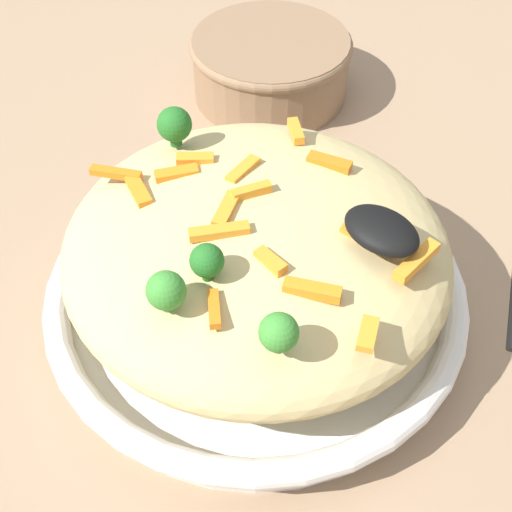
# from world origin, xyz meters

# --- Properties ---
(ground_plane) EXTENTS (2.40, 2.40, 0.00)m
(ground_plane) POSITION_xyz_m (0.00, 0.00, 0.00)
(ground_plane) COLOR #9E7F60
(serving_bowl) EXTENTS (0.34, 0.34, 0.05)m
(serving_bowl) POSITION_xyz_m (0.00, 0.00, 0.03)
(serving_bowl) COLOR white
(serving_bowl) RESTS_ON ground_plane
(pasta_mound) EXTENTS (0.30, 0.29, 0.08)m
(pasta_mound) POSITION_xyz_m (0.00, 0.00, 0.08)
(pasta_mound) COLOR #D1BA7A
(pasta_mound) RESTS_ON serving_bowl
(carrot_piece_0) EXTENTS (0.02, 0.03, 0.01)m
(carrot_piece_0) POSITION_xyz_m (-0.01, 0.01, 0.13)
(carrot_piece_0) COLOR orange
(carrot_piece_0) RESTS_ON pasta_mound
(carrot_piece_1) EXTENTS (0.03, 0.04, 0.01)m
(carrot_piece_1) POSITION_xyz_m (-0.01, -0.02, 0.13)
(carrot_piece_1) COLOR orange
(carrot_piece_1) RESTS_ON pasta_mound
(carrot_piece_2) EXTENTS (0.02, 0.03, 0.01)m
(carrot_piece_2) POSITION_xyz_m (0.12, -0.03, 0.12)
(carrot_piece_2) COLOR orange
(carrot_piece_2) RESTS_ON pasta_mound
(carrot_piece_3) EXTENTS (0.03, 0.02, 0.01)m
(carrot_piece_3) POSITION_xyz_m (-0.08, -0.04, 0.12)
(carrot_piece_3) COLOR orange
(carrot_piece_3) RESTS_ON pasta_mound
(carrot_piece_4) EXTENTS (0.03, 0.02, 0.01)m
(carrot_piece_4) POSITION_xyz_m (-0.04, 0.09, 0.12)
(carrot_piece_4) COLOR orange
(carrot_piece_4) RESTS_ON pasta_mound
(carrot_piece_5) EXTENTS (0.04, 0.03, 0.01)m
(carrot_piece_5) POSITION_xyz_m (-0.11, -0.04, 0.12)
(carrot_piece_5) COLOR orange
(carrot_piece_5) RESTS_ON pasta_mound
(carrot_piece_6) EXTENTS (0.03, 0.03, 0.01)m
(carrot_piece_6) POSITION_xyz_m (-0.07, 0.01, 0.12)
(carrot_piece_6) COLOR orange
(carrot_piece_6) RESTS_ON pasta_mound
(carrot_piece_7) EXTENTS (0.04, 0.03, 0.01)m
(carrot_piece_7) POSITION_xyz_m (0.08, -0.03, 0.12)
(carrot_piece_7) COLOR orange
(carrot_piece_7) RESTS_ON pasta_mound
(carrot_piece_8) EXTENTS (0.03, 0.02, 0.01)m
(carrot_piece_8) POSITION_xyz_m (0.04, -0.08, 0.12)
(carrot_piece_8) COLOR orange
(carrot_piece_8) RESTS_ON pasta_mound
(carrot_piece_9) EXTENTS (0.03, 0.03, 0.01)m
(carrot_piece_9) POSITION_xyz_m (-0.07, -0.01, 0.12)
(carrot_piece_9) COLOR orange
(carrot_piece_9) RESTS_ON pasta_mound
(carrot_piece_10) EXTENTS (0.02, 0.01, 0.01)m
(carrot_piece_10) POSITION_xyz_m (0.04, -0.03, 0.12)
(carrot_piece_10) COLOR orange
(carrot_piece_10) RESTS_ON pasta_mound
(carrot_piece_11) EXTENTS (0.01, 0.04, 0.01)m
(carrot_piece_11) POSITION_xyz_m (0.11, 0.04, 0.12)
(carrot_piece_11) COLOR orange
(carrot_piece_11) RESTS_ON pasta_mound
(carrot_piece_12) EXTENTS (0.03, 0.04, 0.01)m
(carrot_piece_12) POSITION_xyz_m (-0.00, -0.04, 0.13)
(carrot_piece_12) COLOR orange
(carrot_piece_12) RESTS_ON pasta_mound
(carrot_piece_13) EXTENTS (0.04, 0.02, 0.01)m
(carrot_piece_13) POSITION_xyz_m (0.00, 0.08, 0.12)
(carrot_piece_13) COLOR orange
(carrot_piece_13) RESTS_ON pasta_mound
(carrot_piece_14) EXTENTS (0.01, 0.03, 0.01)m
(carrot_piece_14) POSITION_xyz_m (-0.04, 0.02, 0.12)
(carrot_piece_14) COLOR orange
(carrot_piece_14) RESTS_ON pasta_mound
(carrot_piece_15) EXTENTS (0.04, 0.02, 0.01)m
(carrot_piece_15) POSITION_xyz_m (0.07, 0.04, 0.12)
(carrot_piece_15) COLOR orange
(carrot_piece_15) RESTS_ON pasta_mound
(broccoli_floret_0) EXTENTS (0.03, 0.03, 0.03)m
(broccoli_floret_0) POSITION_xyz_m (0.02, -0.10, 0.13)
(broccoli_floret_0) COLOR #377928
(broccoli_floret_0) RESTS_ON pasta_mound
(broccoli_floret_1) EXTENTS (0.02, 0.02, 0.03)m
(broccoli_floret_1) POSITION_xyz_m (0.09, -0.07, 0.13)
(broccoli_floret_1) COLOR #377928
(broccoli_floret_1) RESTS_ON pasta_mound
(broccoli_floret_2) EXTENTS (0.02, 0.02, 0.03)m
(broccoli_floret_2) POSITION_xyz_m (0.02, -0.07, 0.14)
(broccoli_floret_2) COLOR #205B1C
(broccoli_floret_2) RESTS_ON pasta_mound
(broccoli_floret_3) EXTENTS (0.03, 0.03, 0.03)m
(broccoli_floret_3) POSITION_xyz_m (-0.10, 0.01, 0.14)
(broccoli_floret_3) COLOR #205B1C
(broccoli_floret_3) RESTS_ON pasta_mound
(serving_spoon) EXTENTS (0.15, 0.15, 0.10)m
(serving_spoon) POSITION_xyz_m (0.11, 0.06, 0.15)
(serving_spoon) COLOR black
(serving_spoon) RESTS_ON pasta_mound
(companion_bowl) EXTENTS (0.18, 0.18, 0.07)m
(companion_bowl) POSITION_xyz_m (-0.22, 0.24, 0.04)
(companion_bowl) COLOR #8C6B4C
(companion_bowl) RESTS_ON ground_plane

